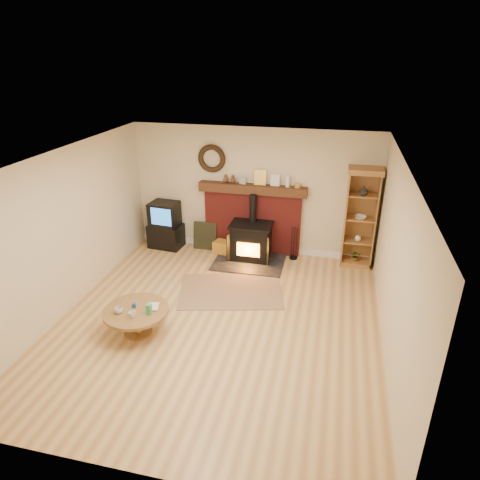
% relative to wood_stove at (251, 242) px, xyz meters
% --- Properties ---
extents(ground, '(5.50, 5.50, 0.00)m').
position_rel_wood_stove_xyz_m(ground, '(-0.05, -2.28, -0.38)').
color(ground, '#B4814B').
rests_on(ground, ground).
extents(room_shell, '(5.02, 5.52, 2.61)m').
position_rel_wood_stove_xyz_m(room_shell, '(-0.07, -2.18, 1.34)').
color(room_shell, beige).
rests_on(room_shell, ground).
extents(chimney_breast, '(2.20, 0.22, 1.78)m').
position_rel_wood_stove_xyz_m(chimney_breast, '(-0.05, 0.39, 0.42)').
color(chimney_breast, maroon).
rests_on(chimney_breast, ground).
extents(wood_stove, '(1.40, 1.00, 1.33)m').
position_rel_wood_stove_xyz_m(wood_stove, '(0.00, 0.00, 0.00)').
color(wood_stove, black).
rests_on(wood_stove, ground).
extents(area_rug, '(2.05, 1.64, 0.01)m').
position_rel_wood_stove_xyz_m(area_rug, '(-0.09, -1.32, -0.37)').
color(area_rug, brown).
rests_on(area_rug, ground).
extents(tv_unit, '(0.74, 0.55, 1.01)m').
position_rel_wood_stove_xyz_m(tv_unit, '(-1.92, 0.19, 0.11)').
color(tv_unit, black).
rests_on(tv_unit, ground).
extents(curio_cabinet, '(0.64, 0.46, 1.98)m').
position_rel_wood_stove_xyz_m(curio_cabinet, '(2.09, 0.28, 0.61)').
color(curio_cabinet, '#9A5D32').
rests_on(curio_cabinet, ground).
extents(firelog_box, '(0.49, 0.37, 0.27)m').
position_rel_wood_stove_xyz_m(firelog_box, '(-0.59, 0.12, -0.24)').
color(firelog_box, gold).
rests_on(firelog_box, ground).
extents(leaning_painting, '(0.50, 0.13, 0.60)m').
position_rel_wood_stove_xyz_m(leaning_painting, '(-1.06, 0.27, -0.08)').
color(leaning_painting, black).
rests_on(leaning_painting, ground).
extents(fire_tools, '(0.16, 0.16, 0.70)m').
position_rel_wood_stove_xyz_m(fire_tools, '(0.85, 0.22, -0.24)').
color(fire_tools, black).
rests_on(fire_tools, ground).
extents(coffee_table, '(0.98, 0.98, 0.58)m').
position_rel_wood_stove_xyz_m(coffee_table, '(-1.17, -2.83, -0.04)').
color(coffee_table, brown).
rests_on(coffee_table, ground).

